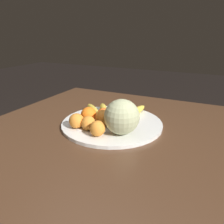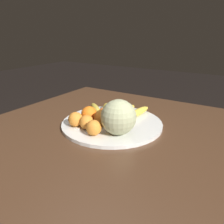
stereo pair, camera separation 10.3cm
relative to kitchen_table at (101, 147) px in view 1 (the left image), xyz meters
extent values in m
cube|color=#4C301E|center=(0.00, 0.00, 0.07)|extent=(1.24, 1.14, 0.04)
cube|color=#4C301E|center=(-0.53, -0.48, -0.29)|extent=(0.07, 0.07, 0.68)
cube|color=#4C301E|center=(-0.53, 0.48, -0.29)|extent=(0.07, 0.07, 0.68)
cylinder|color=white|center=(-0.08, 0.02, 0.10)|extent=(0.48, 0.48, 0.02)
torus|color=#47382D|center=(-0.08, 0.02, 0.10)|extent=(0.48, 0.48, 0.01)
sphere|color=#B2B789|center=(0.02, 0.11, 0.18)|extent=(0.15, 0.15, 0.15)
sphere|color=brown|center=(-0.11, 0.01, 0.12)|extent=(0.03, 0.03, 0.03)
ellipsoid|color=gold|center=(-0.22, 0.09, 0.12)|extent=(0.18, 0.06, 0.04)
ellipsoid|color=gold|center=(-0.21, 0.03, 0.12)|extent=(0.18, 0.06, 0.04)
ellipsoid|color=gold|center=(-0.19, -0.02, 0.12)|extent=(0.17, 0.09, 0.04)
ellipsoid|color=gold|center=(-0.17, -0.07, 0.12)|extent=(0.17, 0.13, 0.04)
ellipsoid|color=gold|center=(-0.14, -0.12, 0.12)|extent=(0.14, 0.15, 0.04)
sphere|color=orange|center=(-0.02, -0.08, 0.14)|extent=(0.07, 0.07, 0.07)
sphere|color=orange|center=(-0.02, 0.00, 0.14)|extent=(0.07, 0.07, 0.07)
sphere|color=orange|center=(-0.08, 0.03, 0.14)|extent=(0.07, 0.07, 0.07)
sphere|color=orange|center=(0.06, -0.09, 0.14)|extent=(0.07, 0.07, 0.07)
sphere|color=orange|center=(0.05, -0.03, 0.14)|extent=(0.06, 0.06, 0.06)
sphere|color=orange|center=(-0.08, -0.03, 0.14)|extent=(0.06, 0.06, 0.06)
sphere|color=orange|center=(0.08, 0.03, 0.14)|extent=(0.07, 0.07, 0.07)
cube|color=white|center=(0.04, -0.06, 0.11)|extent=(0.08, 0.03, 0.00)
camera|label=1|loc=(0.79, 0.44, 0.51)|focal=35.00mm
camera|label=2|loc=(0.74, 0.53, 0.51)|focal=35.00mm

